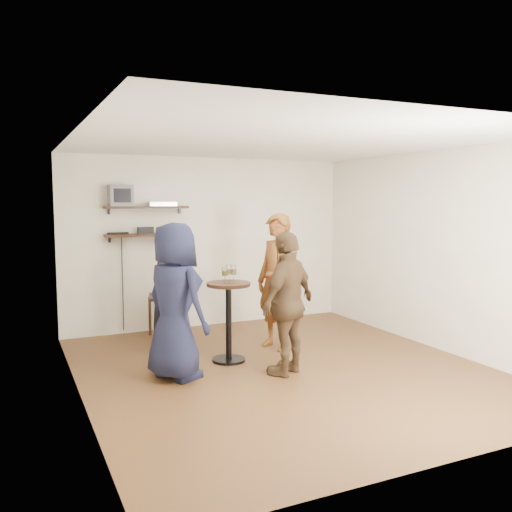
{
  "coord_description": "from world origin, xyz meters",
  "views": [
    {
      "loc": [
        -2.86,
        -5.4,
        1.97
      ],
      "look_at": [
        -0.17,
        0.4,
        1.29
      ],
      "focal_mm": 38.0,
      "sensor_mm": 36.0,
      "label": 1
    }
  ],
  "objects": [
    {
      "name": "room",
      "position": [
        0.0,
        0.0,
        1.3
      ],
      "size": [
        4.58,
        5.08,
        2.68
      ],
      "color": "#4B2C18",
      "rests_on": "ground"
    },
    {
      "name": "person_brown",
      "position": [
        -0.03,
        -0.14,
        0.81
      ],
      "size": [
        1.01,
        0.82,
        1.61
      ],
      "primitive_type": "imported",
      "rotation": [
        0.0,
        0.0,
        3.67
      ],
      "color": "#4B3520",
      "rests_on": "room"
    },
    {
      "name": "wine_glass_fr",
      "position": [
        -0.39,
        0.56,
        1.11
      ],
      "size": [
        0.07,
        0.07,
        0.21
      ],
      "color": "silver",
      "rests_on": "drinks_table"
    },
    {
      "name": "radio",
      "position": [
        -1.02,
        2.38,
        1.52
      ],
      "size": [
        0.22,
        0.1,
        0.1
      ],
      "primitive_type": "cube",
      "color": "black",
      "rests_on": "shelf_lower"
    },
    {
      "name": "shelf_upper",
      "position": [
        -1.0,
        2.38,
        1.85
      ],
      "size": [
        1.2,
        0.25,
        0.04
      ],
      "primitive_type": "cube",
      "color": "black",
      "rests_on": "room"
    },
    {
      "name": "wine_glass_bl",
      "position": [
        -0.47,
        0.64,
        1.09
      ],
      "size": [
        0.06,
        0.06,
        0.18
      ],
      "color": "silver",
      "rests_on": "drinks_table"
    },
    {
      "name": "vase_lilies",
      "position": [
        -0.82,
        2.03,
        0.88
      ],
      "size": [
        0.18,
        0.19,
        0.88
      ],
      "rotation": [
        0.0,
        0.0,
        -0.24
      ],
      "color": "silver",
      "rests_on": "side_table"
    },
    {
      "name": "person_plaid",
      "position": [
        0.34,
        0.85,
        0.89
      ],
      "size": [
        0.61,
        0.75,
        1.78
      ],
      "primitive_type": "imported",
      "rotation": [
        0.0,
        0.0,
        -1.25
      ],
      "color": "red",
      "rests_on": "room"
    },
    {
      "name": "wine_glass_br",
      "position": [
        -0.44,
        0.59,
        1.11
      ],
      "size": [
        0.07,
        0.07,
        0.22
      ],
      "color": "silver",
      "rests_on": "drinks_table"
    },
    {
      "name": "shelf_lower",
      "position": [
        -1.0,
        2.38,
        1.45
      ],
      "size": [
        1.2,
        0.25,
        0.04
      ],
      "primitive_type": "cube",
      "color": "black",
      "rests_on": "room"
    },
    {
      "name": "power_strip",
      "position": [
        -1.41,
        2.42,
        1.48
      ],
      "size": [
        0.3,
        0.05,
        0.03
      ],
      "primitive_type": "cube",
      "color": "black",
      "rests_on": "shelf_lower"
    },
    {
      "name": "dvd_deck",
      "position": [
        -0.78,
        2.38,
        1.9
      ],
      "size": [
        0.4,
        0.24,
        0.06
      ],
      "primitive_type": "cube",
      "color": "silver",
      "rests_on": "shelf_upper"
    },
    {
      "name": "drinks_table",
      "position": [
        -0.45,
        0.58,
        0.62
      ],
      "size": [
        0.53,
        0.53,
        0.97
      ],
      "color": "black",
      "rests_on": "room"
    },
    {
      "name": "crt_monitor",
      "position": [
        -1.37,
        2.38,
        2.02
      ],
      "size": [
        0.32,
        0.3,
        0.3
      ],
      "primitive_type": "cube",
      "color": "#59595B",
      "rests_on": "shelf_upper"
    },
    {
      "name": "person_dark",
      "position": [
        -0.88,
        1.3,
        0.8
      ],
      "size": [
        0.98,
        0.92,
        1.6
      ],
      "primitive_type": "imported",
      "rotation": [
        0.0,
        0.0,
        0.54
      ],
      "color": "black",
      "rests_on": "room"
    },
    {
      "name": "person_navy",
      "position": [
        -1.22,
        0.24,
        0.86
      ],
      "size": [
        0.84,
        0.99,
        1.72
      ],
      "primitive_type": "imported",
      "rotation": [
        0.0,
        0.0,
        1.99
      ],
      "color": "#161931",
      "rests_on": "room"
    },
    {
      "name": "side_table",
      "position": [
        -0.82,
        2.03,
        0.51
      ],
      "size": [
        0.61,
        0.61,
        0.61
      ],
      "rotation": [
        0.0,
        0.0,
        -0.24
      ],
      "color": "black",
      "rests_on": "room"
    },
    {
      "name": "wine_glass_fl",
      "position": [
        -0.51,
        0.56,
        1.1
      ],
      "size": [
        0.07,
        0.07,
        0.2
      ],
      "color": "silver",
      "rests_on": "drinks_table"
    }
  ]
}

